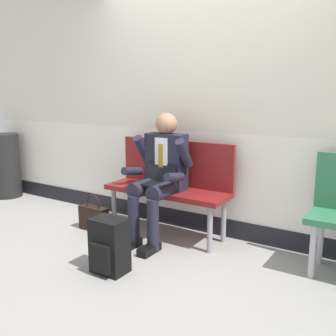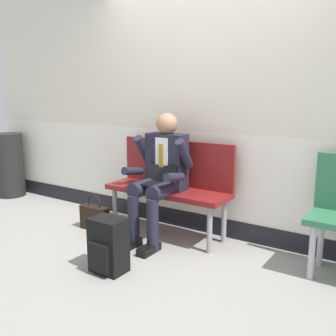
% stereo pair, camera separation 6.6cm
% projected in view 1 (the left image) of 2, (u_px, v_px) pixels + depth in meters
% --- Properties ---
extents(ground_plane, '(18.00, 18.00, 0.00)m').
position_uv_depth(ground_plane, '(168.00, 257.00, 3.41)').
color(ground_plane, gray).
extents(station_wall, '(6.58, 0.14, 3.03)m').
position_uv_depth(station_wall, '(211.00, 86.00, 3.76)').
color(station_wall, beige).
rests_on(station_wall, ground).
extents(bench_with_person, '(1.28, 0.42, 0.96)m').
position_uv_depth(bench_with_person, '(171.00, 180.00, 3.87)').
color(bench_with_person, maroon).
rests_on(bench_with_person, ground).
extents(person_seated, '(0.57, 0.70, 1.24)m').
position_uv_depth(person_seated, '(159.00, 174.00, 3.69)').
color(person_seated, '#1E1E2D').
rests_on(person_seated, ground).
extents(backpack, '(0.28, 0.24, 0.45)m').
position_uv_depth(backpack, '(109.00, 246.00, 3.08)').
color(backpack, black).
rests_on(backpack, ground).
extents(handbag, '(0.33, 0.11, 0.39)m').
position_uv_depth(handbag, '(94.00, 218.00, 4.03)').
color(handbag, black).
rests_on(handbag, ground).
extents(trash_bin, '(0.38, 0.38, 0.88)m').
position_uv_depth(trash_bin, '(6.00, 166.00, 5.28)').
color(trash_bin, black).
rests_on(trash_bin, ground).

